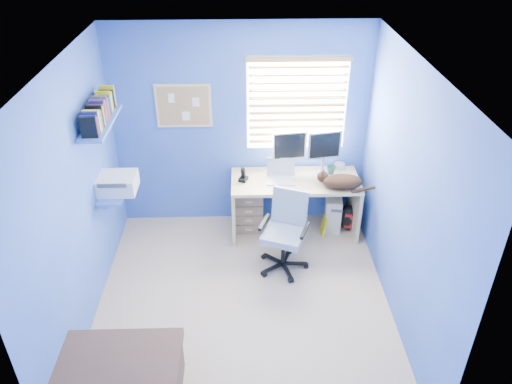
{
  "coord_description": "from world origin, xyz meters",
  "views": [
    {
      "loc": [
        0.01,
        -3.81,
        3.69
      ],
      "look_at": [
        0.15,
        0.65,
        0.95
      ],
      "focal_mm": 35.0,
      "sensor_mm": 36.0,
      "label": 1
    }
  ],
  "objects_px": {
    "cat": "(343,182)",
    "office_chair": "(285,241)",
    "laptop": "(281,172)",
    "desk": "(294,206)",
    "tower_pc": "(333,210)"
  },
  "relations": [
    {
      "from": "laptop",
      "to": "tower_pc",
      "type": "bearing_deg",
      "value": 14.54
    },
    {
      "from": "laptop",
      "to": "desk",
      "type": "bearing_deg",
      "value": 8.79
    },
    {
      "from": "laptop",
      "to": "office_chair",
      "type": "relative_size",
      "value": 0.36
    },
    {
      "from": "laptop",
      "to": "tower_pc",
      "type": "xyz_separation_m",
      "value": [
        0.68,
        0.14,
        -0.62
      ]
    },
    {
      "from": "laptop",
      "to": "cat",
      "type": "distance_m",
      "value": 0.72
    },
    {
      "from": "laptop",
      "to": "tower_pc",
      "type": "distance_m",
      "value": 0.94
    },
    {
      "from": "tower_pc",
      "to": "desk",
      "type": "bearing_deg",
      "value": -158.65
    },
    {
      "from": "office_chair",
      "to": "desk",
      "type": "bearing_deg",
      "value": 75.71
    },
    {
      "from": "desk",
      "to": "cat",
      "type": "relative_size",
      "value": 3.32
    },
    {
      "from": "office_chair",
      "to": "cat",
      "type": "bearing_deg",
      "value": 33.28
    },
    {
      "from": "desk",
      "to": "cat",
      "type": "xyz_separation_m",
      "value": [
        0.52,
        -0.21,
        0.45
      ]
    },
    {
      "from": "tower_pc",
      "to": "cat",
      "type": "bearing_deg",
      "value": -79.74
    },
    {
      "from": "cat",
      "to": "office_chair",
      "type": "height_order",
      "value": "office_chair"
    },
    {
      "from": "desk",
      "to": "office_chair",
      "type": "relative_size",
      "value": 1.66
    },
    {
      "from": "cat",
      "to": "office_chair",
      "type": "relative_size",
      "value": 0.5
    }
  ]
}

